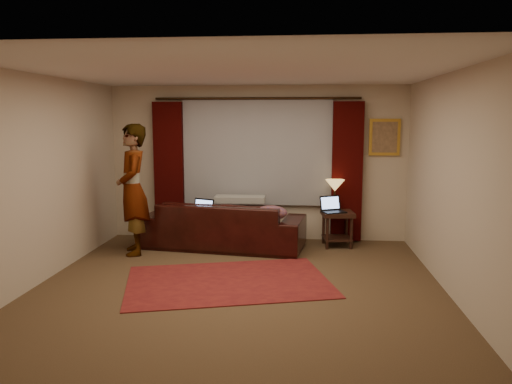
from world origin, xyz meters
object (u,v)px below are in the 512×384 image
Objects in this scene: laptop_sofa at (199,208)px; laptop_table at (334,205)px; end_table at (337,229)px; tiffany_lamp at (335,195)px; sofa at (224,216)px; person at (133,190)px.

laptop_table is at bearing 29.35° from laptop_sofa.
laptop_sofa is at bearing -171.63° from end_table.
tiffany_lamp is 0.25m from laptop_table.
sofa reaches higher than laptop_table.
end_table is at bearing 81.13° from person.
person is at bearing -133.45° from laptop_sofa.
person reaches higher than end_table.
sofa is 4.44× the size of end_table.
person reaches higher than tiffany_lamp.
sofa reaches higher than laptop_sofa.
tiffany_lamp is at bearing 83.64° from person.
laptop_sofa is at bearing -168.01° from tiffany_lamp.
sofa is 6.48× the size of laptop_sofa.
laptop_table is at bearing -96.14° from tiffany_lamp.
sofa is 0.42m from laptop_sofa.
end_table is 0.29× the size of person.
laptop_sofa is at bearing 23.28° from sofa.
laptop_table is (-0.07, -0.09, 0.41)m from end_table.
laptop_table reaches higher than laptop_sofa.
end_table is 0.43m from laptop_table.
end_table is at bearing 31.41° from laptop_sofa.
tiffany_lamp is 1.31× the size of laptop_table.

